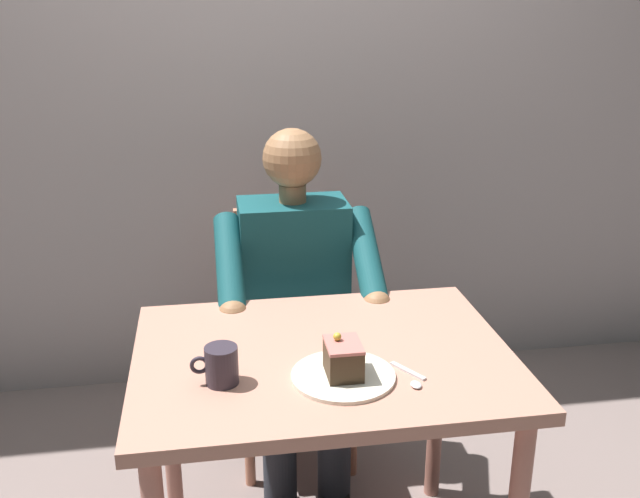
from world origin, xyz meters
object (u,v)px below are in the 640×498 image
Objects in this scene: seated_person at (297,306)px; coffee_cup at (221,364)px; dining_table at (323,385)px; dessert_spoon at (412,378)px; cake_slice at (343,358)px; chair at (291,322)px.

seated_person is 0.72m from coffee_cup.
dessert_spoon is at bearing 137.52° from dining_table.
seated_person reaches higher than cake_slice.
dining_table is at bearing 90.00° from seated_person.
chair is at bearing -90.00° from dining_table.
chair is at bearing -90.00° from seated_person.
dessert_spoon is (-0.46, 0.06, -0.05)m from coffee_cup.
chair is at bearing -88.22° from cake_slice.
dining_table is at bearing -156.75° from coffee_cup.
seated_person is 10.59× the size of coffee_cup.
chair is 7.78× the size of coffee_cup.
seated_person reaches higher than dining_table.
dessert_spoon is at bearing 104.93° from seated_person.
cake_slice is 0.95× the size of coffee_cup.
coffee_cup is (0.27, 0.11, 0.15)m from dining_table.
chair is 0.22m from seated_person.
seated_person is at bearing -90.00° from dining_table.
coffee_cup is 0.46m from dessert_spoon.
coffee_cup reaches higher than dessert_spoon.
coffee_cup is at bearing 67.81° from seated_person.
dining_table is at bearing 90.00° from chair.
chair reaches higher than cake_slice.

